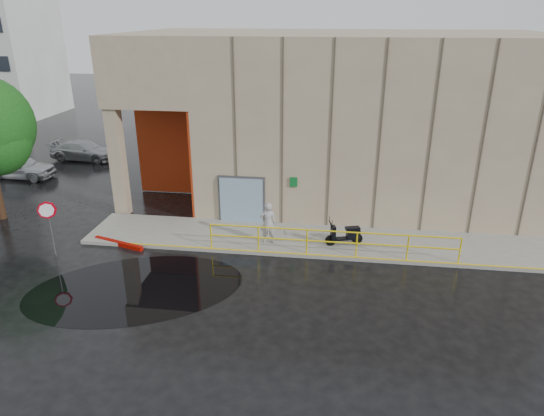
{
  "coord_description": "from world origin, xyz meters",
  "views": [
    {
      "loc": [
        4.23,
        -13.73,
        8.85
      ],
      "look_at": [
        1.96,
        3.0,
        2.04
      ],
      "focal_mm": 32.0,
      "sensor_mm": 36.0,
      "label": 1
    }
  ],
  "objects_px": {
    "scooter": "(345,229)",
    "stop_sign": "(48,216)",
    "person": "(268,223)",
    "car_c": "(83,150)",
    "red_curb": "(118,243)",
    "car_a": "(19,167)"
  },
  "relations": [
    {
      "from": "person",
      "to": "scooter",
      "type": "xyz_separation_m",
      "value": [
        3.08,
        0.21,
        -0.18
      ]
    },
    {
      "from": "person",
      "to": "stop_sign",
      "type": "bearing_deg",
      "value": 4.95
    },
    {
      "from": "scooter",
      "to": "car_a",
      "type": "distance_m",
      "value": 19.59
    },
    {
      "from": "person",
      "to": "red_curb",
      "type": "height_order",
      "value": "person"
    },
    {
      "from": "stop_sign",
      "to": "car_c",
      "type": "relative_size",
      "value": 0.55
    },
    {
      "from": "stop_sign",
      "to": "car_c",
      "type": "height_order",
      "value": "stop_sign"
    },
    {
      "from": "car_a",
      "to": "car_c",
      "type": "distance_m",
      "value": 4.4
    },
    {
      "from": "red_curb",
      "to": "car_c",
      "type": "relative_size",
      "value": 0.57
    },
    {
      "from": "red_curb",
      "to": "car_c",
      "type": "height_order",
      "value": "car_c"
    },
    {
      "from": "person",
      "to": "car_c",
      "type": "relative_size",
      "value": 0.41
    },
    {
      "from": "person",
      "to": "scooter",
      "type": "height_order",
      "value": "person"
    },
    {
      "from": "stop_sign",
      "to": "car_a",
      "type": "distance_m",
      "value": 11.51
    },
    {
      "from": "person",
      "to": "stop_sign",
      "type": "distance_m",
      "value": 8.4
    },
    {
      "from": "person",
      "to": "red_curb",
      "type": "xyz_separation_m",
      "value": [
        -6.08,
        -0.81,
        -0.92
      ]
    },
    {
      "from": "stop_sign",
      "to": "red_curb",
      "type": "relative_size",
      "value": 0.97
    },
    {
      "from": "car_a",
      "to": "car_c",
      "type": "xyz_separation_m",
      "value": [
        1.78,
        4.02,
        -0.06
      ]
    },
    {
      "from": "car_c",
      "to": "red_curb",
      "type": "bearing_deg",
      "value": -144.76
    },
    {
      "from": "person",
      "to": "scooter",
      "type": "distance_m",
      "value": 3.09
    },
    {
      "from": "scooter",
      "to": "car_c",
      "type": "height_order",
      "value": "scooter"
    },
    {
      "from": "stop_sign",
      "to": "car_c",
      "type": "xyz_separation_m",
      "value": [
        -5.49,
        12.87,
        -1.09
      ]
    },
    {
      "from": "person",
      "to": "car_c",
      "type": "distance_m",
      "value": 17.36
    },
    {
      "from": "scooter",
      "to": "stop_sign",
      "type": "bearing_deg",
      "value": 175.03
    }
  ]
}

